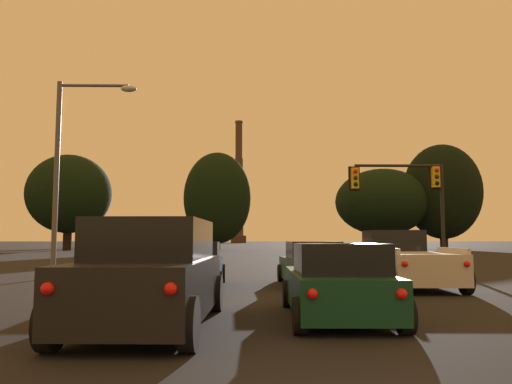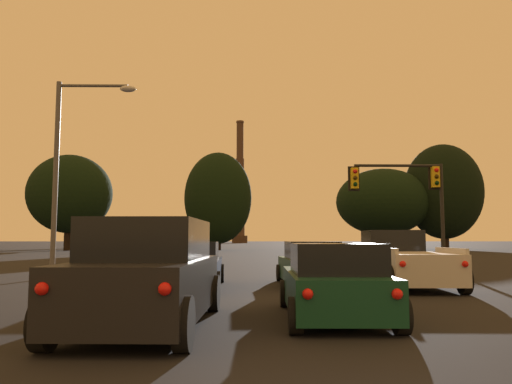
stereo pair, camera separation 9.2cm
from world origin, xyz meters
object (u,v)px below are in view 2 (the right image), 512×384
pickup_truck_right_lane_front (403,261)px  sedan_left_lane_front (191,266)px  street_lamp (70,155)px  smokestack (240,194)px  hatchback_center_lane_second (334,284)px  hatchback_center_lane_front (310,265)px  suv_left_lane_second (149,275)px  traffic_light_overhead_right (410,189)px

pickup_truck_right_lane_front → sedan_left_lane_front: pickup_truck_right_lane_front is taller
street_lamp → smokestack: smokestack is taller
sedan_left_lane_front → street_lamp: 7.72m
pickup_truck_right_lane_front → hatchback_center_lane_second: pickup_truck_right_lane_front is taller
hatchback_center_lane_front → sedan_left_lane_front: hatchback_center_lane_front is taller
suv_left_lane_second → street_lamp: 12.62m
traffic_light_overhead_right → smokestack: size_ratio=0.12×
sedan_left_lane_front → smokestack: smokestack is taller
hatchback_center_lane_second → smokestack: bearing=92.9°
suv_left_lane_second → hatchback_center_lane_second: bearing=14.6°
hatchback_center_lane_front → street_lamp: size_ratio=0.53×
sedan_left_lane_front → hatchback_center_lane_second: size_ratio=1.15×
sedan_left_lane_front → hatchback_center_lane_front: bearing=8.7°
sedan_left_lane_front → smokestack: bearing=89.2°
street_lamp → smokestack: (3.94, 158.69, 12.55)m
suv_left_lane_second → traffic_light_overhead_right: 18.83m
traffic_light_overhead_right → suv_left_lane_second: bearing=-121.8°
suv_left_lane_second → smokestack: bearing=92.5°
pickup_truck_right_lane_front → hatchback_center_lane_second: size_ratio=1.35×
suv_left_lane_second → street_lamp: bearing=118.4°
pickup_truck_right_lane_front → hatchback_center_lane_front: pickup_truck_right_lane_front is taller
pickup_truck_right_lane_front → street_lamp: street_lamp is taller
smokestack → hatchback_center_lane_second: bearing=-88.4°
pickup_truck_right_lane_front → traffic_light_overhead_right: traffic_light_overhead_right is taller
sedan_left_lane_front → suv_left_lane_second: size_ratio=0.96×
suv_left_lane_second → smokestack: (-1.39, 169.43, 16.49)m
pickup_truck_right_lane_front → sedan_left_lane_front: 6.86m
street_lamp → smokestack: size_ratio=0.18×
sedan_left_lane_front → hatchback_center_lane_second: (3.43, -6.19, -0.00)m
traffic_light_overhead_right → smokestack: bearing=94.2°
hatchback_center_lane_front → traffic_light_overhead_right: bearing=51.6°
pickup_truck_right_lane_front → sedan_left_lane_front: bearing=-173.5°
hatchback_center_lane_second → pickup_truck_right_lane_front: bearing=64.3°
pickup_truck_right_lane_front → street_lamp: size_ratio=0.72×
suv_left_lane_second → traffic_light_overhead_right: traffic_light_overhead_right is taller
pickup_truck_right_lane_front → street_lamp: (-12.11, 3.29, 4.03)m
pickup_truck_right_lane_front → smokestack: 163.04m
pickup_truck_right_lane_front → hatchback_center_lane_front: (-3.01, 0.17, -0.14)m
hatchback_center_lane_second → street_lamp: (-8.70, 9.99, 4.17)m
traffic_light_overhead_right → smokestack: (-11.19, 153.66, 13.37)m
hatchback_center_lane_front → traffic_light_overhead_right: size_ratio=0.79×
hatchback_center_lane_front → smokestack: 162.76m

